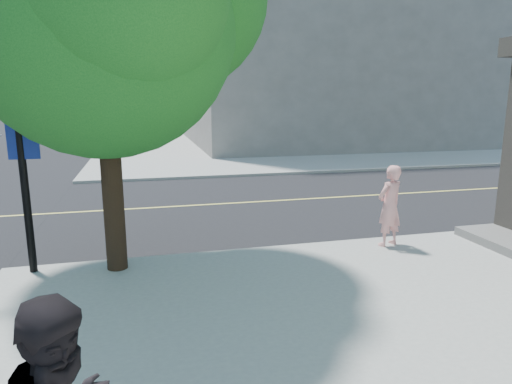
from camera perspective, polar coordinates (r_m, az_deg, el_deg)
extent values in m
plane|color=black|center=(9.36, -23.40, -8.97)|extent=(140.00, 140.00, 0.00)
cube|color=black|center=(13.63, -20.51, -2.34)|extent=(140.00, 9.00, 0.01)
cube|color=#979792|center=(32.57, 7.41, 6.28)|extent=(29.00, 25.00, 0.12)
cube|color=slate|center=(33.30, 8.26, 18.55)|extent=(18.00, 16.00, 14.00)
imported|color=pink|center=(9.75, 16.54, -1.68)|extent=(0.72, 0.59, 1.70)
cylinder|color=black|center=(8.27, -17.84, 2.72)|extent=(0.36, 0.36, 3.64)
sphere|color=#217021|center=(8.26, -18.97, 19.58)|extent=(4.45, 4.45, 4.45)
cylinder|color=black|center=(8.63, -27.68, 5.72)|extent=(0.13, 0.13, 4.66)
cube|color=white|center=(8.57, -27.74, 9.41)|extent=(0.61, 0.04, 0.22)
cube|color=navy|center=(8.59, -27.38, 5.73)|extent=(0.50, 0.04, 0.61)
imported|color=black|center=(8.63, -28.63, 15.27)|extent=(0.18, 0.22, 1.11)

